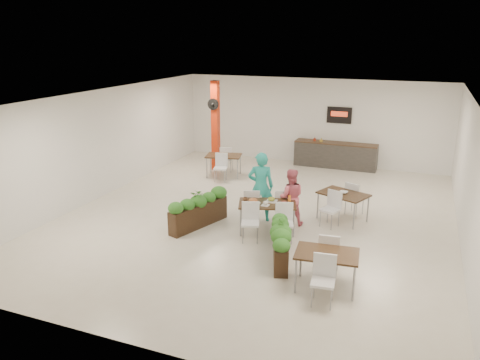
{
  "coord_description": "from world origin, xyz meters",
  "views": [
    {
      "loc": [
        3.87,
        -11.24,
        4.7
      ],
      "look_at": [
        -0.39,
        -0.44,
        1.1
      ],
      "focal_mm": 35.0,
      "sensor_mm": 36.0,
      "label": 1
    }
  ],
  "objects_px": {
    "side_table_b": "(343,198)",
    "side_table_c": "(327,259)",
    "main_table": "(267,207)",
    "diner_woman": "(290,197)",
    "service_counter": "(335,154)",
    "diner_man": "(261,187)",
    "red_column": "(215,125)",
    "planter_left": "(198,208)",
    "side_table_a": "(224,158)",
    "planter_right": "(281,239)"
  },
  "relations": [
    {
      "from": "planter_right",
      "to": "red_column",
      "type": "bearing_deg",
      "value": 125.2
    },
    {
      "from": "diner_man",
      "to": "side_table_c",
      "type": "relative_size",
      "value": 1.12
    },
    {
      "from": "side_table_a",
      "to": "planter_right",
      "type": "bearing_deg",
      "value": -68.8
    },
    {
      "from": "service_counter",
      "to": "side_table_c",
      "type": "height_order",
      "value": "service_counter"
    },
    {
      "from": "service_counter",
      "to": "planter_left",
      "type": "distance_m",
      "value": 7.26
    },
    {
      "from": "side_table_a",
      "to": "diner_woman",
      "type": "bearing_deg",
      "value": -58.61
    },
    {
      "from": "diner_woman",
      "to": "planter_left",
      "type": "bearing_deg",
      "value": 6.48
    },
    {
      "from": "service_counter",
      "to": "side_table_b",
      "type": "bearing_deg",
      "value": -77.39
    },
    {
      "from": "service_counter",
      "to": "side_table_b",
      "type": "relative_size",
      "value": 1.81
    },
    {
      "from": "diner_woman",
      "to": "planter_left",
      "type": "distance_m",
      "value": 2.36
    },
    {
      "from": "diner_man",
      "to": "side_table_b",
      "type": "xyz_separation_m",
      "value": [
        2.02,
        0.78,
        -0.29
      ]
    },
    {
      "from": "main_table",
      "to": "planter_left",
      "type": "relative_size",
      "value": 1.04
    },
    {
      "from": "red_column",
      "to": "planter_right",
      "type": "relative_size",
      "value": 1.81
    },
    {
      "from": "red_column",
      "to": "planter_left",
      "type": "relative_size",
      "value": 1.73
    },
    {
      "from": "side_table_b",
      "to": "planter_left",
      "type": "bearing_deg",
      "value": -129.77
    },
    {
      "from": "service_counter",
      "to": "diner_woman",
      "type": "relative_size",
      "value": 2.02
    },
    {
      "from": "planter_left",
      "to": "side_table_a",
      "type": "bearing_deg",
      "value": 105.28
    },
    {
      "from": "red_column",
      "to": "diner_man",
      "type": "bearing_deg",
      "value": -52.42
    },
    {
      "from": "main_table",
      "to": "side_table_c",
      "type": "xyz_separation_m",
      "value": [
        1.93,
        -2.2,
        -0.01
      ]
    },
    {
      "from": "diner_woman",
      "to": "side_table_b",
      "type": "xyz_separation_m",
      "value": [
        1.22,
        0.78,
        -0.11
      ]
    },
    {
      "from": "side_table_a",
      "to": "side_table_b",
      "type": "bearing_deg",
      "value": -42.87
    },
    {
      "from": "planter_left",
      "to": "planter_right",
      "type": "height_order",
      "value": "planter_left"
    },
    {
      "from": "service_counter",
      "to": "diner_man",
      "type": "bearing_deg",
      "value": -98.37
    },
    {
      "from": "planter_right",
      "to": "side_table_c",
      "type": "xyz_separation_m",
      "value": [
        1.17,
        -0.85,
        0.13
      ]
    },
    {
      "from": "red_column",
      "to": "planter_left",
      "type": "bearing_deg",
      "value": -70.4
    },
    {
      "from": "service_counter",
      "to": "diner_man",
      "type": "xyz_separation_m",
      "value": [
        -0.87,
        -5.93,
        0.43
      ]
    },
    {
      "from": "main_table",
      "to": "planter_left",
      "type": "xyz_separation_m",
      "value": [
        -1.72,
        -0.33,
        -0.13
      ]
    },
    {
      "from": "diner_woman",
      "to": "planter_left",
      "type": "height_order",
      "value": "diner_woman"
    },
    {
      "from": "planter_right",
      "to": "side_table_b",
      "type": "distance_m",
      "value": 2.92
    },
    {
      "from": "diner_woman",
      "to": "side_table_a",
      "type": "relative_size",
      "value": 0.89
    },
    {
      "from": "diner_woman",
      "to": "planter_right",
      "type": "xyz_separation_m",
      "value": [
        0.35,
        -2.0,
        -0.25
      ]
    },
    {
      "from": "main_table",
      "to": "planter_left",
      "type": "distance_m",
      "value": 1.76
    },
    {
      "from": "diner_woman",
      "to": "planter_right",
      "type": "bearing_deg",
      "value": 81.54
    },
    {
      "from": "planter_right",
      "to": "service_counter",
      "type": "bearing_deg",
      "value": 92.03
    },
    {
      "from": "planter_left",
      "to": "main_table",
      "type": "bearing_deg",
      "value": 10.91
    },
    {
      "from": "red_column",
      "to": "side_table_b",
      "type": "relative_size",
      "value": 1.93
    },
    {
      "from": "side_table_b",
      "to": "service_counter",
      "type": "bearing_deg",
      "value": 124.97
    },
    {
      "from": "red_column",
      "to": "diner_woman",
      "type": "height_order",
      "value": "red_column"
    },
    {
      "from": "side_table_b",
      "to": "side_table_c",
      "type": "xyz_separation_m",
      "value": [
        0.3,
        -3.64,
        -0.01
      ]
    },
    {
      "from": "diner_woman",
      "to": "side_table_c",
      "type": "relative_size",
      "value": 0.9
    },
    {
      "from": "planter_right",
      "to": "side_table_c",
      "type": "relative_size",
      "value": 1.07
    },
    {
      "from": "side_table_a",
      "to": "service_counter",
      "type": "bearing_deg",
      "value": 23.79
    },
    {
      "from": "red_column",
      "to": "side_table_a",
      "type": "bearing_deg",
      "value": -48.54
    },
    {
      "from": "main_table",
      "to": "side_table_c",
      "type": "relative_size",
      "value": 1.16
    },
    {
      "from": "red_column",
      "to": "planter_left",
      "type": "xyz_separation_m",
      "value": [
        1.8,
        -5.05,
        -1.13
      ]
    },
    {
      "from": "diner_man",
      "to": "side_table_a",
      "type": "distance_m",
      "value": 4.23
    },
    {
      "from": "diner_woman",
      "to": "side_table_a",
      "type": "distance_m",
      "value": 4.74
    },
    {
      "from": "main_table",
      "to": "side_table_b",
      "type": "distance_m",
      "value": 2.18
    },
    {
      "from": "diner_man",
      "to": "side_table_a",
      "type": "xyz_separation_m",
      "value": [
        -2.52,
        3.38,
        -0.3
      ]
    },
    {
      "from": "main_table",
      "to": "side_table_c",
      "type": "bearing_deg",
      "value": -48.69
    }
  ]
}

